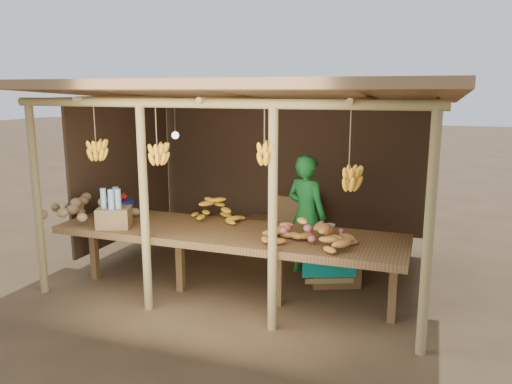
% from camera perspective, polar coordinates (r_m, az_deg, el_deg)
% --- Properties ---
extents(ground, '(60.00, 60.00, 0.00)m').
position_cam_1_polar(ground, '(6.64, 0.00, -8.92)').
color(ground, brown).
rests_on(ground, ground).
extents(stall_structure, '(4.70, 3.50, 2.43)m').
position_cam_1_polar(stall_structure, '(6.16, -0.15, 7.75)').
color(stall_structure, tan).
rests_on(stall_structure, ground).
extents(counter, '(3.90, 1.05, 0.80)m').
position_cam_1_polar(counter, '(5.56, -3.29, -5.00)').
color(counter, brown).
rests_on(counter, ground).
extents(potato_heap, '(1.23, 0.84, 0.37)m').
position_cam_1_polar(potato_heap, '(6.34, -19.53, -1.27)').
color(potato_heap, '#93764B').
rests_on(potato_heap, counter).
extents(sweet_potato_heap, '(0.89, 0.54, 0.35)m').
position_cam_1_polar(sweet_potato_heap, '(4.95, 5.58, -4.26)').
color(sweet_potato_heap, '#B8772F').
rests_on(sweet_potato_heap, counter).
extents(onion_heap, '(0.90, 0.69, 0.36)m').
position_cam_1_polar(onion_heap, '(5.17, 6.10, -3.58)').
color(onion_heap, '#BB5B64').
rests_on(onion_heap, counter).
extents(banana_pile, '(0.71, 0.57, 0.35)m').
position_cam_1_polar(banana_pile, '(5.97, -4.59, -1.53)').
color(banana_pile, yellow).
rests_on(banana_pile, counter).
extents(tomato_basin, '(0.43, 0.43, 0.23)m').
position_cam_1_polar(tomato_basin, '(6.59, -15.62, -1.41)').
color(tomato_basin, navy).
rests_on(tomato_basin, counter).
extents(bottle_box, '(0.44, 0.40, 0.45)m').
position_cam_1_polar(bottle_box, '(5.84, -15.93, -2.24)').
color(bottle_box, olive).
rests_on(bottle_box, counter).
extents(vendor, '(0.66, 0.56, 1.54)m').
position_cam_1_polar(vendor, '(6.33, 5.75, -2.67)').
color(vendor, '#1B7D2E').
rests_on(vendor, ground).
extents(tarp_crate, '(0.80, 0.75, 0.76)m').
position_cam_1_polar(tarp_crate, '(6.22, 8.87, -7.43)').
color(tarp_crate, brown).
rests_on(tarp_crate, ground).
extents(carton_stack, '(1.09, 0.46, 0.79)m').
position_cam_1_polar(carton_stack, '(7.50, 3.47, -3.70)').
color(carton_stack, olive).
rests_on(carton_stack, ground).
extents(burlap_sacks, '(0.84, 0.44, 0.59)m').
position_cam_1_polar(burlap_sacks, '(7.72, -5.44, -3.99)').
color(burlap_sacks, '#4C3523').
rests_on(burlap_sacks, ground).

